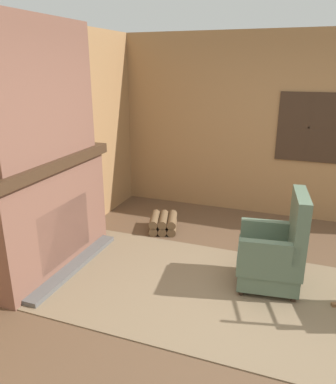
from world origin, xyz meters
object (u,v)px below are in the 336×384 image
at_px(armchair, 274,254).
at_px(oil_lamp_vase, 18,156).
at_px(firewood_stack, 163,223).
at_px(decorative_plate_on_mantel, 35,145).
at_px(storage_case, 77,139).

height_order(armchair, oil_lamp_vase, oil_lamp_vase).
distance_m(firewood_stack, oil_lamp_vase, 2.22).
bearing_deg(firewood_stack, armchair, -30.25).
bearing_deg(armchair, decorative_plate_on_mantel, 2.80).
height_order(armchair, firewood_stack, armchair).
bearing_deg(oil_lamp_vase, firewood_stack, 61.61).
bearing_deg(storage_case, armchair, -6.66).
xyz_separation_m(oil_lamp_vase, decorative_plate_on_mantel, (-0.02, 0.29, 0.06)).
bearing_deg(oil_lamp_vase, armchair, 16.72).
xyz_separation_m(storage_case, decorative_plate_on_mantel, (-0.02, -0.72, 0.07)).
bearing_deg(storage_case, oil_lamp_vase, -90.01).
xyz_separation_m(firewood_stack, decorative_plate_on_mantel, (-0.90, -1.34, 1.29)).
bearing_deg(armchair, firewood_stack, -37.67).
height_order(firewood_stack, storage_case, storage_case).
bearing_deg(firewood_stack, oil_lamp_vase, -118.39).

